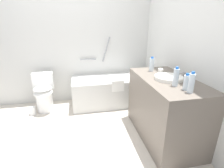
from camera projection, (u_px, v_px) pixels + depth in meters
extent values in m
plane|color=beige|center=(74.00, 138.00, 2.35)|extent=(4.12, 4.12, 0.00)
cube|color=silver|center=(69.00, 36.00, 3.14)|extent=(3.52, 0.10, 2.57)
cube|color=silver|center=(190.00, 42.00, 2.21)|extent=(0.10, 2.97, 2.57)
cube|color=silver|center=(112.00, 91.00, 3.28)|extent=(1.51, 0.65, 0.53)
cube|color=white|center=(112.00, 80.00, 3.20)|extent=(1.24, 0.47, 0.09)
cylinder|color=#9F9FA4|center=(141.00, 74.00, 3.29)|extent=(0.09, 0.03, 0.03)
cylinder|color=#9F9FA4|center=(106.00, 50.00, 3.28)|extent=(0.17, 0.03, 0.48)
cylinder|color=#9F9FA4|center=(88.00, 59.00, 3.27)|extent=(0.31, 0.03, 0.03)
cube|color=white|center=(118.00, 86.00, 2.93)|extent=(0.22, 0.03, 0.20)
cylinder|color=white|center=(45.00, 101.00, 3.01)|extent=(0.28, 0.28, 0.38)
ellipsoid|color=white|center=(43.00, 93.00, 2.91)|extent=(0.35, 0.38, 0.14)
ellipsoid|color=white|center=(42.00, 88.00, 2.88)|extent=(0.33, 0.36, 0.02)
cube|color=white|center=(43.00, 81.00, 3.05)|extent=(0.37, 0.19, 0.30)
cylinder|color=#B8B8BD|center=(42.00, 73.00, 3.00)|extent=(0.03, 0.03, 0.01)
cube|color=#6B6056|center=(164.00, 109.00, 2.26)|extent=(0.64, 1.20, 0.85)
cylinder|color=white|center=(169.00, 78.00, 2.08)|extent=(0.35, 0.35, 0.04)
cylinder|color=#ADADB2|center=(184.00, 75.00, 2.11)|extent=(0.02, 0.02, 0.08)
cylinder|color=#ADADB2|center=(182.00, 73.00, 2.09)|extent=(0.08, 0.02, 0.02)
cylinder|color=#ADADB2|center=(187.00, 79.00, 2.07)|extent=(0.03, 0.03, 0.04)
cylinder|color=#ADADB2|center=(181.00, 76.00, 2.18)|extent=(0.03, 0.03, 0.04)
cylinder|color=silver|center=(152.00, 65.00, 2.42)|extent=(0.07, 0.07, 0.19)
cylinder|color=blue|center=(152.00, 58.00, 2.38)|extent=(0.04, 0.04, 0.02)
cylinder|color=silver|center=(186.00, 83.00, 1.74)|extent=(0.06, 0.06, 0.16)
cylinder|color=blue|center=(188.00, 74.00, 1.71)|extent=(0.03, 0.03, 0.02)
cylinder|color=silver|center=(176.00, 78.00, 1.84)|extent=(0.06, 0.06, 0.20)
cylinder|color=blue|center=(177.00, 68.00, 1.80)|extent=(0.03, 0.03, 0.02)
cylinder|color=silver|center=(191.00, 83.00, 1.66)|extent=(0.06, 0.06, 0.20)
cylinder|color=blue|center=(193.00, 73.00, 1.62)|extent=(0.03, 0.03, 0.02)
cylinder|color=white|center=(160.00, 72.00, 2.28)|extent=(0.07, 0.07, 0.08)
cylinder|color=white|center=(152.00, 66.00, 2.56)|extent=(0.06, 0.06, 0.09)
cylinder|color=white|center=(32.00, 111.00, 2.92)|extent=(0.11, 0.11, 0.14)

